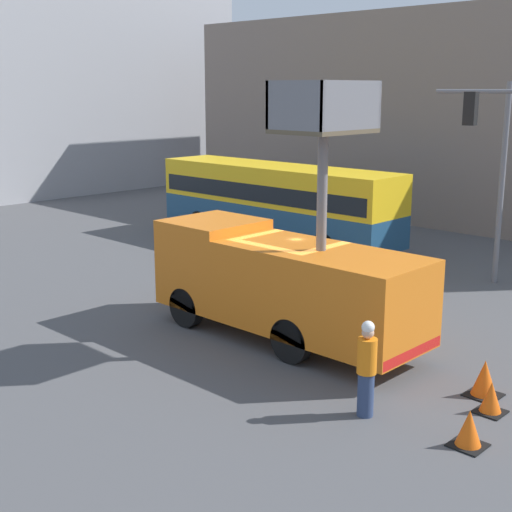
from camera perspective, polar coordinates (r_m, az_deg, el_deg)
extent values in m
plane|color=#4C4C4F|center=(18.52, 3.13, -6.25)|extent=(120.00, 120.00, 0.00)
cube|color=gray|center=(37.46, 16.76, 10.67)|extent=(10.00, 28.00, 9.68)
cube|color=orange|center=(19.35, -3.38, -0.40)|extent=(2.32, 2.21, 2.27)
cube|color=orange|center=(16.94, 5.15, -2.86)|extent=(2.32, 5.17, 2.02)
cube|color=red|center=(15.84, 12.29, -7.57)|extent=(2.28, 0.10, 0.24)
cylinder|color=black|center=(19.00, -5.58, -4.09)|extent=(0.30, 1.07, 1.07)
cylinder|color=black|center=(20.31, -1.24, -2.88)|extent=(0.30, 1.07, 1.07)
cylinder|color=black|center=(16.50, 2.85, -6.76)|extent=(0.30, 1.07, 1.07)
cylinder|color=black|center=(17.99, 7.11, -5.13)|extent=(0.30, 1.07, 1.07)
cylinder|color=slate|center=(16.45, 5.32, 5.06)|extent=(0.24, 0.24, 2.70)
cube|color=brown|center=(16.31, 5.42, 9.93)|extent=(2.10, 1.61, 0.10)
cube|color=slate|center=(15.51, 3.09, 11.93)|extent=(0.08, 1.61, 1.05)
cube|color=slate|center=(17.08, 7.62, 11.96)|extent=(0.08, 1.61, 1.05)
cube|color=slate|center=(16.77, 3.38, 12.03)|extent=(2.10, 0.08, 1.05)
cube|color=slate|center=(15.82, 7.68, 11.86)|extent=(2.10, 0.08, 1.05)
cube|color=navy|center=(28.70, 1.64, 3.05)|extent=(2.44, 10.91, 1.23)
cube|color=yellow|center=(28.49, 1.66, 5.75)|extent=(2.44, 10.91, 1.50)
cube|color=black|center=(28.52, 1.66, 5.30)|extent=(2.46, 10.47, 0.66)
cylinder|color=black|center=(30.43, -4.45, 2.59)|extent=(0.30, 1.12, 1.12)
cylinder|color=black|center=(31.87, -1.57, 3.11)|extent=(0.30, 1.12, 1.12)
cylinder|color=black|center=(25.86, 5.58, 0.66)|extent=(0.30, 1.12, 1.12)
cylinder|color=black|center=(27.54, 8.35, 1.35)|extent=(0.30, 1.12, 1.12)
cylinder|color=slate|center=(23.99, 19.06, 5.40)|extent=(0.18, 0.18, 6.39)
cylinder|color=slate|center=(22.21, 18.34, 12.39)|extent=(0.60, 3.32, 0.13)
cube|color=black|center=(20.64, 16.80, 11.23)|extent=(0.36, 0.36, 0.90)
sphere|color=red|center=(20.63, 16.84, 11.92)|extent=(0.20, 0.20, 0.20)
cylinder|color=navy|center=(14.13, 8.76, -10.88)|extent=(0.32, 0.32, 0.88)
cylinder|color=orange|center=(13.82, 8.87, -7.90)|extent=(0.38, 0.38, 0.69)
sphere|color=tan|center=(13.66, 8.94, -6.08)|extent=(0.24, 0.24, 0.24)
sphere|color=white|center=(13.63, 8.96, -5.65)|extent=(0.25, 0.25, 0.25)
cylinder|color=navy|center=(20.17, 7.19, -3.45)|extent=(0.32, 0.32, 0.82)
cylinder|color=orange|center=(19.97, 7.25, -1.42)|extent=(0.38, 0.38, 0.65)
sphere|color=tan|center=(19.87, 7.29, -0.20)|extent=(0.22, 0.22, 0.22)
sphere|color=white|center=(19.85, 7.30, 0.08)|extent=(0.23, 0.23, 0.23)
cube|color=black|center=(13.59, 16.58, -14.30)|extent=(0.60, 0.60, 0.03)
cone|color=#F25B0F|center=(13.45, 16.67, -13.06)|extent=(0.48, 0.48, 0.69)
cube|color=black|center=(14.98, 18.20, -11.75)|extent=(0.56, 0.56, 0.03)
cone|color=#F25B0F|center=(14.86, 18.29, -10.69)|extent=(0.44, 0.44, 0.63)
cube|color=black|center=(15.69, 17.71, -10.54)|extent=(0.67, 0.67, 0.03)
cone|color=#F25B0F|center=(15.55, 17.81, -9.29)|extent=(0.54, 0.54, 0.77)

